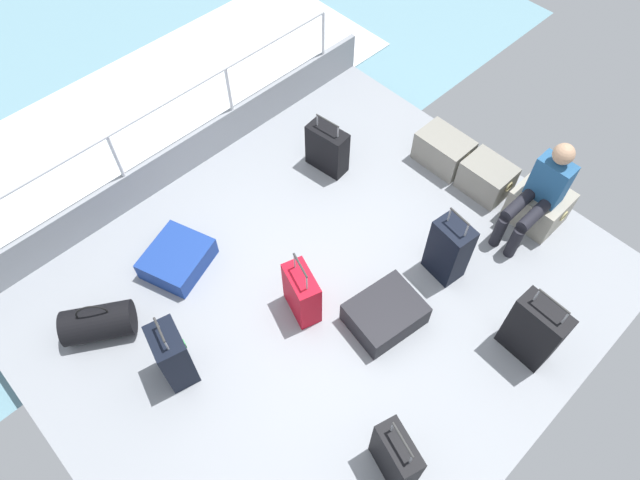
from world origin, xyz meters
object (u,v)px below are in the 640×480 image
(suitcase_0, at_px, (302,293))
(suitcase_4, at_px, (385,314))
(suitcase_5, at_px, (533,331))
(cargo_crate_0, at_px, (443,150))
(suitcase_7, at_px, (327,149))
(cargo_crate_1, at_px, (487,178))
(passenger_seated, at_px, (540,192))
(suitcase_2, at_px, (395,456))
(suitcase_3, at_px, (449,250))
(suitcase_1, at_px, (173,355))
(cargo_crate_2, at_px, (538,206))
(suitcase_6, at_px, (177,259))
(duffel_bag, at_px, (98,323))

(suitcase_0, height_order, suitcase_4, suitcase_0)
(suitcase_5, bearing_deg, cargo_crate_0, 147.58)
(suitcase_5, relative_size, suitcase_7, 1.29)
(cargo_crate_1, xyz_separation_m, passenger_seated, (0.60, -0.12, 0.40))
(cargo_crate_1, xyz_separation_m, suitcase_2, (1.24, -2.85, 0.12))
(suitcase_2, distance_m, suitcase_3, 1.95)
(suitcase_1, bearing_deg, cargo_crate_0, 89.82)
(cargo_crate_2, distance_m, suitcase_7, 2.27)
(cargo_crate_1, xyz_separation_m, suitcase_1, (-0.58, -3.59, 0.15))
(suitcase_0, height_order, suitcase_2, suitcase_2)
(suitcase_0, bearing_deg, suitcase_5, 34.66)
(passenger_seated, distance_m, suitcase_0, 2.46)
(cargo_crate_1, bearing_deg, suitcase_2, -66.47)
(suitcase_3, bearing_deg, suitcase_0, -116.43)
(suitcase_5, bearing_deg, suitcase_6, -149.26)
(suitcase_1, distance_m, suitcase_7, 2.73)
(suitcase_2, xyz_separation_m, suitcase_3, (-0.89, 1.73, 0.04))
(suitcase_3, height_order, suitcase_7, suitcase_3)
(suitcase_0, bearing_deg, suitcase_1, -103.80)
(suitcase_3, relative_size, suitcase_7, 1.27)
(suitcase_0, distance_m, suitcase_3, 1.43)
(cargo_crate_0, relative_size, suitcase_4, 0.85)
(passenger_seated, relative_size, suitcase_2, 1.42)
(cargo_crate_0, bearing_deg, cargo_crate_2, 3.97)
(suitcase_4, bearing_deg, suitcase_2, -44.80)
(suitcase_2, relative_size, suitcase_4, 1.09)
(cargo_crate_0, height_order, duffel_bag, duffel_bag)
(cargo_crate_0, xyz_separation_m, suitcase_7, (-0.84, -0.97, 0.09))
(suitcase_4, xyz_separation_m, duffel_bag, (-1.71, -1.93, 0.03))
(passenger_seated, xyz_separation_m, suitcase_2, (0.64, -2.73, -0.27))
(suitcase_5, distance_m, suitcase_6, 3.33)
(suitcase_3, relative_size, suitcase_5, 0.98)
(cargo_crate_2, xyz_separation_m, passenger_seated, (0.00, -0.18, 0.38))
(cargo_crate_2, bearing_deg, suitcase_1, -107.94)
(suitcase_7, distance_m, duffel_bag, 2.89)
(cargo_crate_0, height_order, suitcase_7, suitcase_7)
(cargo_crate_2, height_order, suitcase_7, suitcase_7)
(suitcase_2, xyz_separation_m, suitcase_7, (-2.65, 1.86, -0.04))
(cargo_crate_1, distance_m, suitcase_7, 1.72)
(suitcase_4, bearing_deg, suitcase_3, 88.51)
(cargo_crate_1, xyz_separation_m, suitcase_4, (0.33, -1.94, -0.05))
(cargo_crate_1, bearing_deg, suitcase_1, -99.20)
(cargo_crate_1, distance_m, duffel_bag, 4.11)
(passenger_seated, distance_m, suitcase_1, 3.67)
(suitcase_0, bearing_deg, passenger_seated, 68.65)
(passenger_seated, relative_size, suitcase_3, 1.26)
(suitcase_4, height_order, suitcase_5, suitcase_5)
(cargo_crate_1, relative_size, suitcase_7, 0.78)
(cargo_crate_2, height_order, suitcase_4, cargo_crate_2)
(cargo_crate_2, relative_size, suitcase_7, 0.79)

